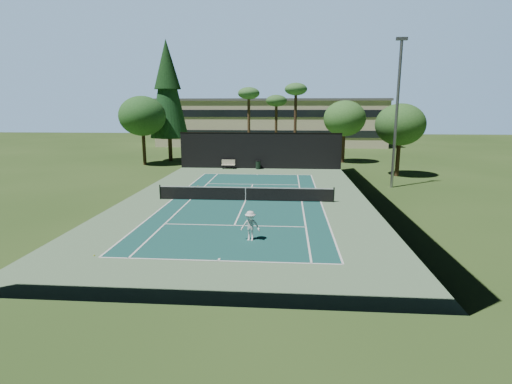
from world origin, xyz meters
TOP-DOWN VIEW (x-y plane):
  - ground at (0.00, 0.00)m, footprint 160.00×160.00m
  - apron_slab at (0.00, 0.00)m, footprint 18.00×32.00m
  - court_surface at (0.00, 0.00)m, footprint 10.97×23.77m
  - court_lines at (0.00, 0.00)m, footprint 11.07×23.87m
  - tennis_net at (0.00, 0.00)m, footprint 12.90×0.10m
  - fence at (0.00, 0.06)m, footprint 18.04×32.05m
  - player at (1.17, -8.93)m, footprint 1.07×0.68m
  - tennis_ball_a at (-5.80, -11.72)m, footprint 0.07×0.07m
  - tennis_ball_b at (-1.12, 4.17)m, footprint 0.07×0.07m
  - tennis_ball_c at (0.37, 2.90)m, footprint 0.07×0.07m
  - tennis_ball_d at (-4.71, 5.22)m, footprint 0.08×0.08m
  - park_bench at (-3.54, 15.59)m, footprint 1.50×0.45m
  - trash_bin at (-0.19, 15.57)m, footprint 0.56×0.56m
  - pine_tree at (-12.00, 22.00)m, footprint 4.80×4.80m
  - palm_a at (-2.00, 24.00)m, footprint 2.80×2.80m
  - palm_b at (1.50, 26.00)m, footprint 2.80×2.80m
  - palm_c at (4.00, 23.00)m, footprint 2.80×2.80m
  - decid_tree_a at (10.00, 22.00)m, footprint 5.12×5.12m
  - decid_tree_b at (14.00, 12.00)m, footprint 4.80×4.80m
  - decid_tree_c at (-14.00, 18.00)m, footprint 5.44×5.44m
  - campus_building at (0.00, 45.98)m, footprint 40.50×12.50m
  - light_pole at (12.00, 6.00)m, footprint 0.90×0.25m

SIDE VIEW (x-z plane):
  - ground at x=0.00m, z-range 0.00..0.00m
  - apron_slab at x=0.00m, z-range 0.00..0.01m
  - court_surface at x=0.00m, z-range 0.01..0.02m
  - court_lines at x=0.00m, z-range 0.02..0.02m
  - tennis_ball_c at x=0.37m, z-range 0.00..0.07m
  - tennis_ball_b at x=-1.12m, z-range 0.00..0.07m
  - tennis_ball_a at x=-5.80m, z-range 0.00..0.07m
  - tennis_ball_d at x=-4.71m, z-range 0.00..0.08m
  - trash_bin at x=-0.19m, z-range 0.01..0.95m
  - park_bench at x=-3.54m, z-range 0.03..1.06m
  - tennis_net at x=0.00m, z-range 0.01..1.11m
  - player at x=1.17m, z-range 0.00..1.56m
  - fence at x=0.00m, z-range -0.01..4.02m
  - campus_building at x=0.00m, z-range 0.06..8.36m
  - decid_tree_b at x=14.00m, z-range 1.51..8.65m
  - decid_tree_a at x=10.00m, z-range 1.61..9.23m
  - decid_tree_c at x=-14.00m, z-range 1.72..9.81m
  - light_pole at x=12.00m, z-range 0.35..12.57m
  - palm_b at x=1.50m, z-range 3.15..11.57m
  - palm_a at x=-2.00m, z-range 3.53..12.85m
  - palm_c at x=4.00m, z-range 3.72..13.49m
  - pine_tree at x=-12.00m, z-range 2.05..17.05m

